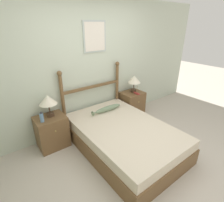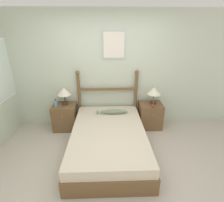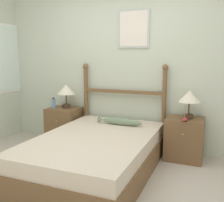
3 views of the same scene
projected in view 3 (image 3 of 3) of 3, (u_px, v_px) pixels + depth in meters
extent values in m
plane|color=#B7AD9E|center=(71.00, 195.00, 2.74)|extent=(16.00, 16.00, 0.00)
cube|color=beige|center=(126.00, 67.00, 4.11)|extent=(6.40, 0.06, 2.55)
cube|color=#ADB7B2|center=(134.00, 29.00, 3.93)|extent=(0.49, 0.02, 0.57)
cube|color=silver|center=(133.00, 29.00, 3.92)|extent=(0.43, 0.01, 0.51)
cube|color=white|center=(7.00, 59.00, 4.59)|extent=(0.01, 0.86, 1.19)
cube|color=silver|center=(7.00, 59.00, 4.59)|extent=(0.01, 0.78, 1.11)
cube|color=brown|center=(96.00, 160.00, 3.29)|extent=(1.36, 2.06, 0.29)
cube|color=beige|center=(96.00, 143.00, 3.26)|extent=(1.32, 2.02, 0.17)
cylinder|color=brown|center=(86.00, 106.00, 4.37)|extent=(0.06, 0.06, 1.24)
sphere|color=brown|center=(86.00, 66.00, 4.26)|extent=(0.09, 0.09, 0.09)
cylinder|color=brown|center=(164.00, 112.00, 3.89)|extent=(0.06, 0.06, 1.24)
sphere|color=brown|center=(165.00, 67.00, 3.78)|extent=(0.09, 0.09, 0.09)
cube|color=brown|center=(123.00, 92.00, 4.08)|extent=(1.30, 0.05, 0.05)
cube|color=brown|center=(64.00, 125.00, 4.39)|extent=(0.51, 0.43, 0.59)
sphere|color=tan|center=(56.00, 121.00, 4.16)|extent=(0.02, 0.02, 0.02)
cube|color=brown|center=(184.00, 139.00, 3.66)|extent=(0.51, 0.43, 0.59)
sphere|color=tan|center=(183.00, 134.00, 3.44)|extent=(0.02, 0.02, 0.02)
cylinder|color=#422D1E|center=(67.00, 106.00, 4.36)|extent=(0.13, 0.13, 0.06)
cylinder|color=#422D1E|center=(66.00, 99.00, 4.34)|extent=(0.02, 0.02, 0.17)
cone|color=beige|center=(66.00, 89.00, 4.31)|extent=(0.30, 0.30, 0.16)
cylinder|color=#422D1E|center=(188.00, 116.00, 3.60)|extent=(0.13, 0.13, 0.06)
cylinder|color=#422D1E|center=(189.00, 108.00, 3.58)|extent=(0.02, 0.02, 0.17)
cone|color=beige|center=(189.00, 96.00, 3.55)|extent=(0.30, 0.30, 0.16)
cylinder|color=#668CB2|center=(54.00, 104.00, 4.31)|extent=(0.06, 0.06, 0.15)
sphere|color=#333338|center=(53.00, 98.00, 4.30)|extent=(0.04, 0.04, 0.04)
ellipsoid|color=maroon|center=(185.00, 119.00, 3.49)|extent=(0.08, 0.20, 0.04)
cylinder|color=#997F56|center=(185.00, 112.00, 3.47)|extent=(0.01, 0.01, 0.16)
ellipsoid|color=gray|center=(122.00, 122.00, 3.75)|extent=(0.61, 0.11, 0.11)
cone|color=gray|center=(101.00, 119.00, 3.88)|extent=(0.07, 0.10, 0.10)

